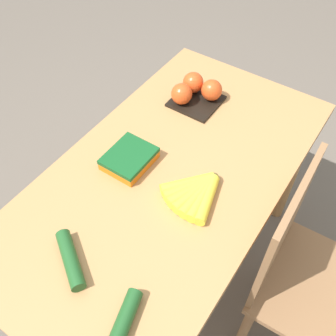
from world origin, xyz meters
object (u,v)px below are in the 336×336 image
banana_bunch (196,192)px  cucumber_near (70,259)px  chair (305,277)px  cucumber_far (122,325)px  tomato_pack (196,91)px  carrot_bag (129,158)px

banana_bunch → cucumber_near: (0.39, -0.17, 0.00)m
chair → cucumber_far: size_ratio=4.83×
banana_bunch → cucumber_far: (0.45, 0.06, 0.00)m
cucumber_far → banana_bunch: bearing=-172.2°
cucumber_near → cucumber_far: (0.06, 0.23, 0.00)m
tomato_pack → banana_bunch: bearing=31.8°
carrot_bag → cucumber_far: (0.44, 0.32, -0.00)m
chair → tomato_pack: 0.78m
cucumber_near → banana_bunch: bearing=156.9°
chair → cucumber_near: size_ratio=5.12×
carrot_bag → cucumber_far: 0.55m
carrot_bag → cucumber_near: carrot_bag is taller
cucumber_near → chair: bearing=129.9°
chair → cucumber_near: (0.48, -0.57, 0.28)m
tomato_pack → cucumber_near: 0.80m
chair → banana_bunch: 0.50m
chair → banana_bunch: bearing=100.0°
tomato_pack → carrot_bag: bearing=-1.7°
carrot_bag → banana_bunch: bearing=91.7°
carrot_bag → cucumber_far: bearing=35.9°
chair → banana_bunch: chair is taller
carrot_bag → cucumber_near: 0.40m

